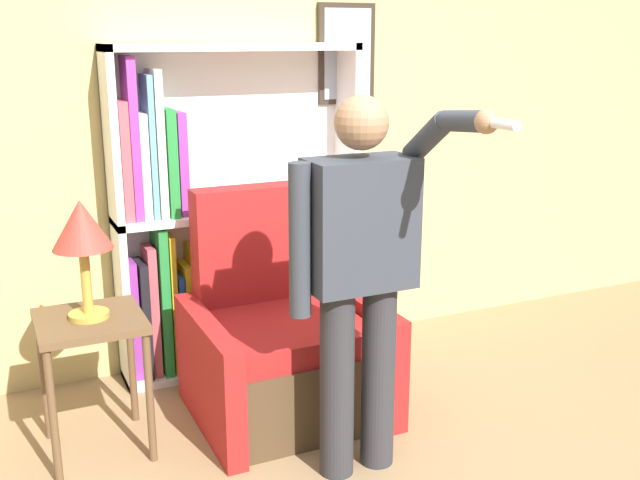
{
  "coord_description": "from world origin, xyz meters",
  "views": [
    {
      "loc": [
        -1.36,
        -2.07,
        1.88
      ],
      "look_at": [
        -0.01,
        0.87,
        0.99
      ],
      "focal_mm": 42.0,
      "sensor_mm": 36.0,
      "label": 1
    }
  ],
  "objects_px": {
    "armchair": "(282,345)",
    "table_lamp": "(82,231)",
    "bookcase": "(205,221)",
    "side_table": "(91,341)",
    "person_standing": "(360,265)"
  },
  "relations": [
    {
      "from": "armchair",
      "to": "table_lamp",
      "type": "distance_m",
      "value": 1.17
    },
    {
      "from": "armchair",
      "to": "side_table",
      "type": "relative_size",
      "value": 1.72
    },
    {
      "from": "armchair",
      "to": "table_lamp",
      "type": "relative_size",
      "value": 2.09
    },
    {
      "from": "side_table",
      "to": "table_lamp",
      "type": "bearing_deg",
      "value": -53.13
    },
    {
      "from": "armchair",
      "to": "side_table",
      "type": "height_order",
      "value": "armchair"
    },
    {
      "from": "bookcase",
      "to": "armchair",
      "type": "bearing_deg",
      "value": -72.21
    },
    {
      "from": "person_standing",
      "to": "side_table",
      "type": "bearing_deg",
      "value": 147.57
    },
    {
      "from": "person_standing",
      "to": "side_table",
      "type": "height_order",
      "value": "person_standing"
    },
    {
      "from": "side_table",
      "to": "person_standing",
      "type": "bearing_deg",
      "value": -32.43
    },
    {
      "from": "person_standing",
      "to": "table_lamp",
      "type": "bearing_deg",
      "value": 147.57
    },
    {
      "from": "bookcase",
      "to": "side_table",
      "type": "distance_m",
      "value": 1.04
    },
    {
      "from": "person_standing",
      "to": "side_table",
      "type": "xyz_separation_m",
      "value": [
        -1.03,
        0.65,
        -0.41
      ]
    },
    {
      "from": "bookcase",
      "to": "side_table",
      "type": "height_order",
      "value": "bookcase"
    },
    {
      "from": "bookcase",
      "to": "table_lamp",
      "type": "distance_m",
      "value": 1.0
    },
    {
      "from": "person_standing",
      "to": "armchair",
      "type": "bearing_deg",
      "value": 97.78
    }
  ]
}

